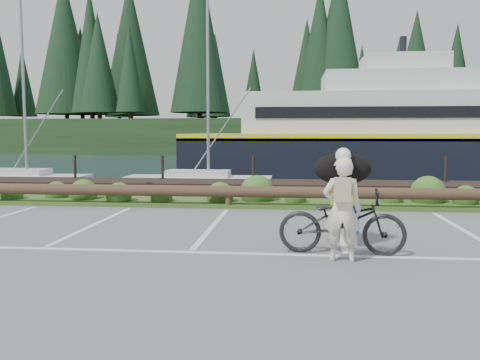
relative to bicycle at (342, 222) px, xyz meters
name	(u,v)px	position (x,y,z in m)	size (l,w,h in m)	color
ground	(195,247)	(-2.51, 0.25, -0.54)	(72.00, 72.00, 0.00)	#59595B
harbor_backdrop	(285,144)	(-2.12, 78.77, -0.54)	(170.00, 160.00, 30.00)	#172638
vegetation_strip	(232,203)	(-2.51, 5.55, -0.49)	(34.00, 1.60, 0.10)	#3D5B21
log_rail	(228,208)	(-2.51, 4.85, -0.54)	(32.00, 0.30, 0.60)	#443021
bicycle	(342,222)	(0.00, 0.00, 0.00)	(0.72, 2.07, 1.09)	black
cyclist	(342,210)	(-0.04, -0.48, 0.28)	(0.60, 0.39, 1.64)	#F0E6CB
dog	(343,169)	(0.06, 0.66, 0.83)	(0.99, 0.49, 0.57)	black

